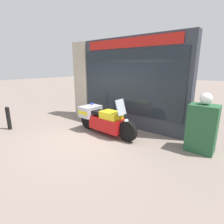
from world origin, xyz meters
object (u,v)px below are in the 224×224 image
object	(u,v)px
white_helmet	(206,99)
street_bollard	(8,118)
utility_cabinet	(202,128)
paramedic_motorcycle	(102,119)

from	to	relation	value
white_helmet	street_bollard	distance (m)	6.54
utility_cabinet	white_helmet	xyz separation A→B (m)	(0.00, 0.03, 0.80)
utility_cabinet	white_helmet	bearing A→B (deg)	89.04
white_helmet	paramedic_motorcycle	bearing A→B (deg)	-167.36
paramedic_motorcycle	street_bollard	world-z (taller)	paramedic_motorcycle
utility_cabinet	street_bollard	world-z (taller)	utility_cabinet
paramedic_motorcycle	utility_cabinet	xyz separation A→B (m)	(2.98, 0.64, 0.13)
utility_cabinet	white_helmet	world-z (taller)	white_helmet
street_bollard	white_helmet	bearing A→B (deg)	22.63
street_bollard	paramedic_motorcycle	bearing A→B (deg)	31.34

